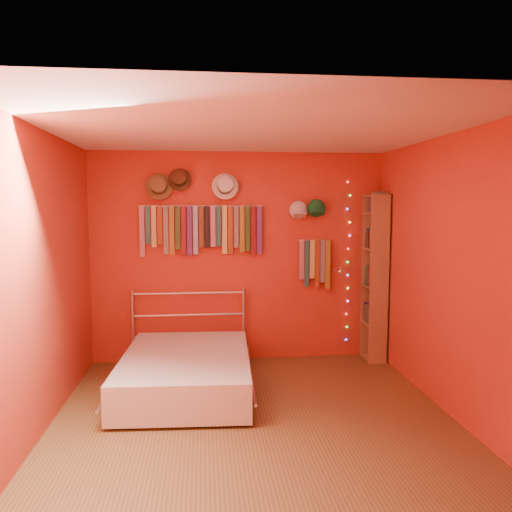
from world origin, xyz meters
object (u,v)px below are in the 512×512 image
object	(u,v)px
bed	(186,371)
tie_rack	(202,228)
reading_lamp	(339,271)
bookshelf	(378,277)

from	to	relation	value
bed	tie_rack	bearing A→B (deg)	82.84
bed	reading_lamp	bearing A→B (deg)	27.20
tie_rack	bed	world-z (taller)	tie_rack
tie_rack	bookshelf	bearing A→B (deg)	-4.22
tie_rack	bookshelf	distance (m)	2.18
reading_lamp	tie_rack	bearing A→B (deg)	174.56
bookshelf	bed	world-z (taller)	bookshelf
bookshelf	reading_lamp	bearing A→B (deg)	179.92
bookshelf	bed	xyz separation A→B (m)	(-2.27, -0.81, -0.81)
reading_lamp	bed	bearing A→B (deg)	-155.59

